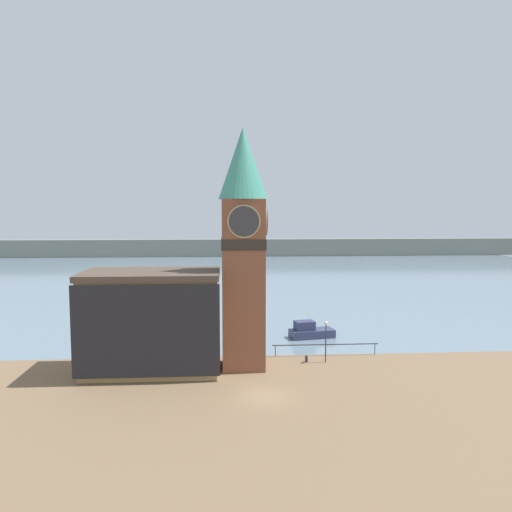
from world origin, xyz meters
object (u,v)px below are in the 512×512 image
at_px(mooring_bollard_near, 306,358).
at_px(lamp_post, 326,333).
at_px(pier_building, 152,321).
at_px(boat_near, 310,331).
at_px(clock_tower, 243,242).

distance_m(mooring_bollard_near, lamp_post, 2.89).
height_order(pier_building, lamp_post, pier_building).
bearing_deg(boat_near, pier_building, -157.55).
xyz_separation_m(pier_building, boat_near, (15.40, 9.97, -3.64)).
height_order(mooring_bollard_near, lamp_post, lamp_post).
relative_size(pier_building, lamp_post, 3.09).
relative_size(pier_building, mooring_bollard_near, 18.50).
bearing_deg(mooring_bollard_near, boat_near, 78.08).
bearing_deg(boat_near, clock_tower, -138.99).
distance_m(boat_near, lamp_post, 8.93).
height_order(pier_building, boat_near, pier_building).
bearing_deg(mooring_bollard_near, pier_building, -173.88).
bearing_deg(lamp_post, mooring_bollard_near, 173.31).
bearing_deg(clock_tower, pier_building, -176.51).
bearing_deg(pier_building, boat_near, 32.91).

